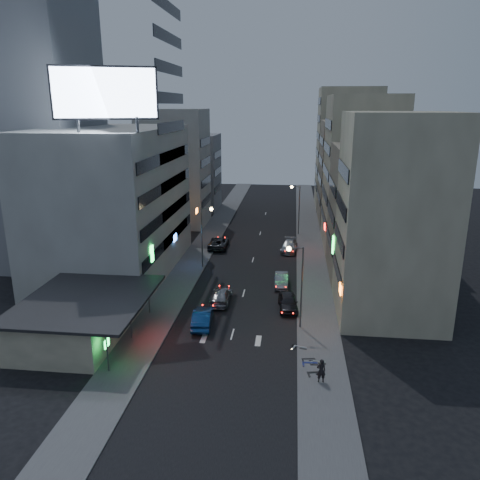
% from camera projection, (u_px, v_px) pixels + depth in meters
% --- Properties ---
extents(ground, '(180.00, 180.00, 0.00)m').
position_uv_depth(ground, '(226.00, 356.00, 39.81)').
color(ground, black).
rests_on(ground, ground).
extents(sidewalk_left, '(4.00, 120.00, 0.12)m').
position_uv_depth(sidewalk_left, '(202.00, 249.00, 69.30)').
color(sidewalk_left, '#4C4C4F').
rests_on(sidewalk_left, ground).
extents(sidewalk_right, '(4.00, 120.00, 0.12)m').
position_uv_depth(sidewalk_right, '(310.00, 253.00, 67.55)').
color(sidewalk_right, '#4C4C4F').
rests_on(sidewalk_right, ground).
extents(food_court, '(11.00, 13.00, 3.88)m').
position_uv_depth(food_court, '(79.00, 317.00, 42.69)').
color(food_court, '#C3B899').
rests_on(food_court, ground).
extents(white_building, '(14.00, 24.00, 18.00)m').
position_uv_depth(white_building, '(114.00, 202.00, 58.26)').
color(white_building, '#AEAFAA').
rests_on(white_building, ground).
extents(grey_tower, '(10.00, 14.00, 34.00)m').
position_uv_depth(grey_tower, '(50.00, 134.00, 59.89)').
color(grey_tower, gray).
rests_on(grey_tower, ground).
extents(shophouse_near, '(10.00, 11.00, 20.00)m').
position_uv_depth(shophouse_near, '(393.00, 218.00, 45.42)').
color(shophouse_near, '#C3B899').
rests_on(shophouse_near, ground).
extents(shophouse_mid, '(11.00, 12.00, 16.00)m').
position_uv_depth(shophouse_mid, '(377.00, 213.00, 56.90)').
color(shophouse_mid, gray).
rests_on(shophouse_mid, ground).
extents(shophouse_far, '(10.00, 14.00, 22.00)m').
position_uv_depth(shophouse_far, '(361.00, 173.00, 68.53)').
color(shophouse_far, '#C3B899').
rests_on(shophouse_far, ground).
extents(far_left_a, '(11.00, 10.00, 20.00)m').
position_uv_depth(far_left_a, '(175.00, 168.00, 81.68)').
color(far_left_a, '#AEAFAA').
rests_on(far_left_a, ground).
extents(far_left_b, '(12.00, 10.00, 15.00)m').
position_uv_depth(far_left_b, '(188.00, 172.00, 94.84)').
color(far_left_b, gray).
rests_on(far_left_b, ground).
extents(far_right_a, '(11.00, 12.00, 18.00)m').
position_uv_depth(far_right_a, '(352.00, 173.00, 83.35)').
color(far_right_a, gray).
rests_on(far_right_a, ground).
extents(far_right_b, '(12.00, 12.00, 24.00)m').
position_uv_depth(far_right_b, '(347.00, 149.00, 95.82)').
color(far_right_b, '#C3B899').
rests_on(far_right_b, ground).
extents(billboard, '(9.52, 3.75, 6.20)m').
position_uv_depth(billboard, '(105.00, 93.00, 44.74)').
color(billboard, '#595B60').
rests_on(billboard, white_building).
extents(street_lamp_right_near, '(1.60, 0.44, 8.02)m').
position_uv_depth(street_lamp_right_near, '(298.00, 275.00, 43.40)').
color(street_lamp_right_near, '#595B60').
rests_on(street_lamp_right_near, sidewalk_right).
extents(street_lamp_left, '(1.60, 0.44, 8.02)m').
position_uv_depth(street_lamp_left, '(205.00, 228.00, 59.97)').
color(street_lamp_left, '#595B60').
rests_on(street_lamp_left, sidewalk_left).
extents(street_lamp_right_far, '(1.60, 0.44, 8.02)m').
position_uv_depth(street_lamp_right_far, '(297.00, 203.00, 75.86)').
color(street_lamp_right_far, '#595B60').
rests_on(street_lamp_right_far, sidewalk_right).
extents(parked_car_right_near, '(2.33, 4.88, 1.61)m').
position_uv_depth(parked_car_right_near, '(288.00, 302.00, 48.82)').
color(parked_car_right_near, black).
rests_on(parked_car_right_near, ground).
extents(parked_car_right_mid, '(1.61, 4.42, 1.45)m').
position_uv_depth(parked_car_right_mid, '(281.00, 280.00, 55.18)').
color(parked_car_right_mid, gray).
rests_on(parked_car_right_mid, ground).
extents(parked_car_left, '(2.84, 5.88, 1.61)m').
position_uv_depth(parked_car_left, '(219.00, 243.00, 69.80)').
color(parked_car_left, '#27282D').
rests_on(parked_car_left, ground).
extents(parked_car_right_far, '(2.61, 5.46, 1.54)m').
position_uv_depth(parked_car_right_far, '(289.00, 246.00, 68.23)').
color(parked_car_right_far, gray).
rests_on(parked_car_right_far, ground).
extents(road_car_blue, '(2.18, 5.14, 1.65)m').
position_uv_depth(road_car_blue, '(203.00, 318.00, 45.15)').
color(road_car_blue, navy).
rests_on(road_car_blue, ground).
extents(road_car_silver, '(2.20, 5.22, 1.50)m').
position_uv_depth(road_car_silver, '(221.00, 296.00, 50.51)').
color(road_car_silver, '#96979E').
rests_on(road_car_silver, ground).
extents(person, '(0.77, 0.58, 1.93)m').
position_uv_depth(person, '(321.00, 371.00, 35.65)').
color(person, black).
rests_on(person, sidewalk_right).
extents(scooter_black_a, '(1.04, 2.05, 1.20)m').
position_uv_depth(scooter_black_a, '(323.00, 364.00, 37.19)').
color(scooter_black_a, black).
rests_on(scooter_black_a, sidewalk_right).
extents(scooter_silver_a, '(0.76, 1.85, 1.10)m').
position_uv_depth(scooter_silver_a, '(326.00, 356.00, 38.60)').
color(scooter_silver_a, '#909497').
rests_on(scooter_silver_a, sidewalk_right).
extents(scooter_blue, '(0.73, 1.91, 1.15)m').
position_uv_depth(scooter_blue, '(318.00, 356.00, 38.48)').
color(scooter_blue, navy).
rests_on(scooter_blue, sidewalk_right).
extents(scooter_black_b, '(0.82, 1.76, 1.04)m').
position_uv_depth(scooter_black_b, '(315.00, 352.00, 39.16)').
color(scooter_black_b, black).
rests_on(scooter_black_b, sidewalk_right).
extents(scooter_silver_b, '(1.03, 1.85, 1.07)m').
position_uv_depth(scooter_silver_b, '(308.00, 342.00, 40.88)').
color(scooter_silver_b, '#9A9BA1').
rests_on(scooter_silver_b, sidewalk_right).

